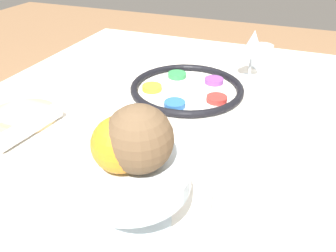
{
  "coord_description": "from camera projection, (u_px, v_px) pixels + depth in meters",
  "views": [
    {
      "loc": [
        0.61,
        0.33,
        1.19
      ],
      "look_at": [
        0.04,
        0.11,
        0.81
      ],
      "focal_mm": 35.0,
      "sensor_mm": 36.0,
      "label": 1
    }
  ],
  "objects": [
    {
      "name": "dining_table",
      "position": [
        141.0,
        228.0,
        1.01
      ],
      "size": [
        1.38,
        0.97,
        0.77
      ],
      "color": "silver",
      "rests_on": "ground_plane"
    },
    {
      "name": "seder_plate",
      "position": [
        187.0,
        89.0,
        0.93
      ],
      "size": [
        0.32,
        0.32,
        0.03
      ],
      "color": "white",
      "rests_on": "dining_table"
    },
    {
      "name": "wine_glass",
      "position": [
        253.0,
        44.0,
        0.97
      ],
      "size": [
        0.07,
        0.07,
        0.15
      ],
      "color": "silver",
      "rests_on": "dining_table"
    },
    {
      "name": "fruit_stand",
      "position": [
        132.0,
        181.0,
        0.49
      ],
      "size": [
        0.18,
        0.18,
        0.12
      ],
      "color": "silver",
      "rests_on": "dining_table"
    },
    {
      "name": "orange_fruit",
      "position": [
        120.0,
        144.0,
        0.45
      ],
      "size": [
        0.08,
        0.08,
        0.08
      ],
      "color": "orange",
      "rests_on": "fruit_stand"
    },
    {
      "name": "coconut",
      "position": [
        139.0,
        139.0,
        0.45
      ],
      "size": [
        0.1,
        0.1,
        0.1
      ],
      "color": "brown",
      "rests_on": "fruit_stand"
    },
    {
      "name": "bread_plate",
      "position": [
        20.0,
        116.0,
        0.82
      ],
      "size": [
        0.19,
        0.19,
        0.02
      ],
      "color": "tan",
      "rests_on": "dining_table"
    },
    {
      "name": "napkin_roll",
      "position": [
        29.0,
        127.0,
        0.75
      ],
      "size": [
        0.18,
        0.06,
        0.04
      ],
      "color": "white",
      "rests_on": "dining_table"
    },
    {
      "name": "cup_near",
      "position": [
        262.0,
        56.0,
        1.09
      ],
      "size": [
        0.06,
        0.06,
        0.08
      ],
      "color": "silver",
      "rests_on": "dining_table"
    },
    {
      "name": "cup_far",
      "position": [
        232.0,
        209.0,
        0.51
      ],
      "size": [
        0.06,
        0.06,
        0.08
      ],
      "color": "silver",
      "rests_on": "dining_table"
    },
    {
      "name": "fork_left",
      "position": [
        286.0,
        109.0,
        0.85
      ],
      "size": [
        0.05,
        0.18,
        0.01
      ],
      "color": "silver",
      "rests_on": "dining_table"
    },
    {
      "name": "fork_right",
      "position": [
        285.0,
        114.0,
        0.83
      ],
      "size": [
        0.06,
        0.18,
        0.01
      ],
      "color": "silver",
      "rests_on": "dining_table"
    }
  ]
}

